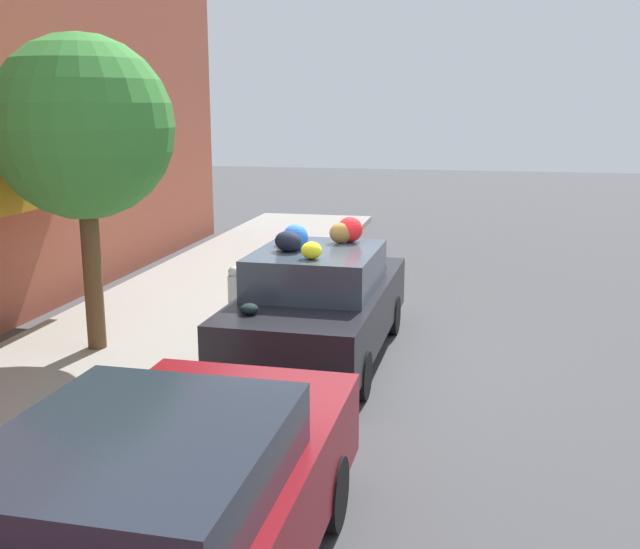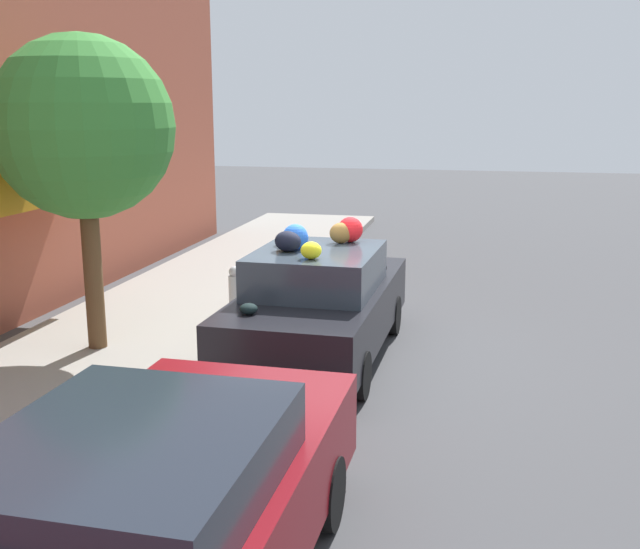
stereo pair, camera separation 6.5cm
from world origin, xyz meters
The scene contains 6 objects.
ground_plane centered at (0.00, 0.00, 0.00)m, with size 60.00×60.00×0.00m, color #424244.
sidewalk_curb centered at (0.00, 2.70, 0.07)m, with size 24.00×3.20×0.14m.
street_tree centered at (-0.61, 2.92, 2.99)m, with size 2.29×2.29×4.01m.
fire_hydrant centered at (1.52, 1.73, 0.49)m, with size 0.20×0.20×0.70m.
art_car centered at (-0.02, 0.04, 0.77)m, with size 4.17×1.81×1.82m.
parked_car_plain centered at (-5.36, -0.05, 0.74)m, with size 4.38×1.92×1.42m.
Camera 1 is at (-9.24, -1.96, 3.28)m, focal length 42.00 mm.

